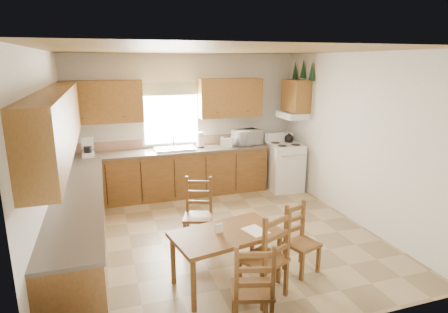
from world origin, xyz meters
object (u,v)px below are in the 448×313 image
object	(u,v)px
microwave	(247,137)
chair_far_left	(198,213)
stove	(285,167)
chair_far_right	(303,239)
dining_table	(226,258)
chair_near_left	(264,253)
chair_near_right	(252,284)

from	to	relation	value
microwave	chair_far_left	bearing A→B (deg)	-138.94
stove	chair_far_right	bearing A→B (deg)	-109.37
dining_table	chair_far_left	distance (m)	1.07
chair_near_left	chair_far_right	size ratio (longest dim) A/B	1.21
chair_far_left	chair_far_right	bearing A→B (deg)	-26.20
dining_table	microwave	bearing A→B (deg)	53.91
microwave	chair_near_right	bearing A→B (deg)	-122.94
stove	chair_far_right	world-z (taller)	stove
chair_near_left	chair_near_right	world-z (taller)	chair_near_left
stove	chair_near_right	bearing A→B (deg)	-117.62
dining_table	chair_near_left	xyz separation A→B (m)	(0.31, -0.36, 0.19)
microwave	dining_table	distance (m)	3.57
dining_table	chair_far_right	xyz separation A→B (m)	(0.98, -0.04, 0.10)
chair_far_left	chair_far_right	size ratio (longest dim) A/B	1.11
microwave	chair_far_right	distance (m)	3.30
stove	dining_table	size ratio (longest dim) A/B	0.77
dining_table	chair_far_left	size ratio (longest dim) A/B	1.28
dining_table	chair_far_right	distance (m)	0.98
microwave	dining_table	world-z (taller)	microwave
dining_table	chair_far_left	bearing A→B (deg)	82.84
dining_table	chair_near_left	world-z (taller)	chair_near_left
stove	chair_far_left	xyz separation A→B (m)	(-2.26, -1.76, 0.01)
dining_table	stove	bearing A→B (deg)	41.35
microwave	stove	bearing A→B (deg)	-37.34
chair_near_left	chair_far_right	world-z (taller)	chair_near_left
microwave	dining_table	xyz separation A→B (m)	(-1.49, -3.15, -0.74)
stove	chair_far_left	world-z (taller)	chair_far_left
microwave	chair_near_left	size ratio (longest dim) A/B	0.48
microwave	dining_table	size ratio (longest dim) A/B	0.41
chair_near_left	chair_far_left	bearing A→B (deg)	-98.97
chair_far_right	dining_table	bearing A→B (deg)	158.89
dining_table	chair_near_left	size ratio (longest dim) A/B	1.18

